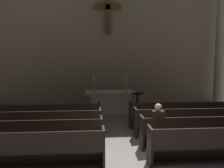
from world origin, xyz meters
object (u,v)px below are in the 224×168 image
pew_right_row_2 (209,131)px  candlestick_right (126,86)px  pew_left_row_3 (37,125)px  lectern (137,107)px  column_right_third (222,32)px  pew_right_row_4 (183,114)px  lone_worshipper (157,125)px  pew_left_row_2 (30,136)px  candlestick_left (94,86)px  pew_right_row_3 (195,122)px  altar (110,102)px  pew_left_row_4 (43,117)px  pew_left_row_1 (20,150)px

pew_right_row_2 → candlestick_right: 4.86m
pew_left_row_3 → lectern: bearing=31.6°
pew_right_row_2 → column_right_third: (2.78, 5.08, 3.16)m
pew_right_row_4 → lone_worshipper: lone_worshipper is taller
column_right_third → pew_right_row_2: bearing=-118.7°
pew_left_row_2 → lectern: lectern is taller
candlestick_left → pew_right_row_3: bearing=-46.2°
pew_right_row_3 → candlestick_left: bearing=133.8°
pew_left_row_2 → pew_right_row_3: same height
pew_left_row_2 → altar: altar is taller
pew_left_row_2 → column_right_third: bearing=33.0°
pew_right_row_3 → lectern: size_ratio=3.44×
lone_worshipper → altar: bearing=103.0°
pew_left_row_4 → pew_right_row_3: same height
pew_right_row_4 → candlestick_left: (-3.22, 2.29, 0.77)m
lone_worshipper → pew_left_row_3: bearing=163.7°
altar → candlestick_right: bearing=0.0°
candlestick_left → pew_left_row_3: bearing=-118.4°
pew_right_row_4 → pew_left_row_1: bearing=-147.5°
candlestick_left → pew_left_row_4: bearing=-128.5°
pew_left_row_3 → pew_left_row_1: bearing=-90.0°
pew_left_row_1 → candlestick_right: (3.22, 5.51, 0.77)m
lone_worshipper → candlestick_right: bearing=94.1°
pew_left_row_1 → pew_right_row_4: bearing=32.5°
pew_left_row_3 → pew_right_row_4: bearing=12.0°
pew_left_row_1 → pew_right_row_4: (5.04, 3.22, 0.00)m
pew_left_row_1 → pew_left_row_2: (0.00, 1.07, 0.00)m
pew_right_row_2 → altar: (-2.52, 4.44, 0.06)m
pew_left_row_3 → candlestick_right: 4.72m
pew_right_row_2 → lone_worshipper: bearing=178.5°
pew_left_row_3 → pew_left_row_4: size_ratio=1.00×
candlestick_left → candlestick_right: 1.40m
pew_right_row_2 → candlestick_left: (-3.22, 4.44, 0.77)m
column_right_third → pew_left_row_3: bearing=-152.9°
pew_right_row_4 → lectern: bearing=144.4°
pew_left_row_3 → candlestick_left: size_ratio=5.33×
pew_left_row_2 → candlestick_left: bearing=67.7°
candlestick_left → candlestick_right: same height
pew_right_row_3 → lone_worshipper: bearing=-145.6°
pew_right_row_4 → lectern: lectern is taller
pew_right_row_4 → pew_left_row_3: bearing=-168.0°
pew_left_row_1 → lectern: size_ratio=3.44×
pew_right_row_3 → candlestick_right: 3.90m
pew_left_row_1 → column_right_third: 10.44m
column_right_third → lone_worshipper: column_right_third is taller
pew_left_row_2 → pew_right_row_4: (5.04, 2.15, 0.00)m
candlestick_left → lone_worshipper: bearing=-68.7°
pew_left_row_4 → altar: 3.41m
pew_right_row_3 → lectern: lectern is taller
pew_left_row_1 → pew_right_row_3: bearing=23.0°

